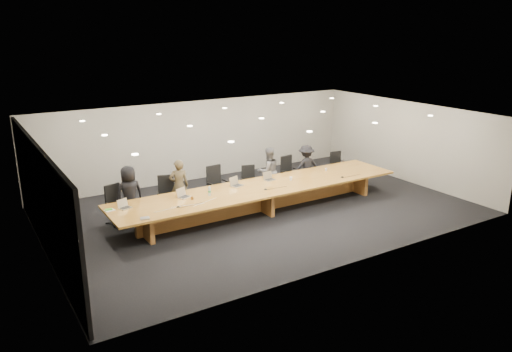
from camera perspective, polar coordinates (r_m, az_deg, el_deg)
The scene contains 28 objects.
ground at distance 14.83m, azimuth 0.61°, elevation -3.99°, with size 12.00×12.00×0.00m, color black.
back_wall at distance 17.81m, azimuth -6.28°, elevation 4.12°, with size 12.00×0.02×2.80m, color beige.
left_wall_panel at distance 12.43m, azimuth -23.22°, elevation -2.78°, with size 0.08×7.84×2.74m, color black.
conference_table at distance 14.66m, azimuth 0.62°, elevation -2.08°, with size 9.00×1.80×0.75m.
chair_far_left at distance 14.22m, azimuth -15.51°, elevation -3.15°, with size 0.57×0.57×1.12m, color black, non-canonical shape.
chair_left at distance 14.74m, azimuth -10.15°, elevation -2.10°, with size 0.57×0.57×1.11m, color black, non-canonical shape.
chair_mid_left at distance 15.31m, azimuth -4.35°, elevation -1.01°, with size 0.61×0.61×1.19m, color black, non-canonical shape.
chair_mid_right at distance 15.89m, azimuth -0.71°, elevation -0.62°, with size 0.52×0.52×1.02m, color black, non-canonical shape.
chair_right at distance 16.72m, azimuth 3.99°, elevation 0.41°, with size 0.58×0.58×1.14m, color black, non-canonical shape.
chair_far_right at distance 17.93m, azimuth 9.37°, elevation 1.14°, with size 0.52×0.52×1.02m, color black, non-canonical shape.
person_a at distance 14.24m, azimuth -14.27°, elevation -2.00°, with size 0.78×0.51×1.59m, color black.
person_b at distance 14.73m, azimuth -8.79°, elevation -1.11°, with size 0.57×0.38×1.57m, color #3E3421.
person_c at distance 16.10m, azimuth 1.42°, elevation 0.57°, with size 0.75×0.58×1.54m, color #525153.
person_d at distance 16.85m, azimuth 5.75°, elevation 1.09°, with size 0.95×0.55×1.47m, color black.
laptop_a at distance 13.25m, azimuth -14.74°, elevation -3.10°, with size 0.30×0.22×0.24m, color #BFB291, non-canonical shape.
laptop_b at distance 13.77m, azimuth -8.20°, elevation -1.92°, with size 0.33×0.24×0.26m, color #C8B499, non-canonical shape.
laptop_c at distance 14.60m, azimuth -2.16°, elevation -0.65°, with size 0.35×0.26×0.28m, color #B6A88B, non-canonical shape.
laptop_d at distance 15.18m, azimuth 1.60°, elevation -0.00°, with size 0.33×0.24×0.26m, color tan, non-canonical shape.
water_bottle at distance 13.84m, azimuth -5.34°, elevation -1.76°, with size 0.08×0.08×0.24m, color #ADBDB8.
amber_mug at distance 13.59m, azimuth -7.32°, elevation -2.51°, with size 0.07×0.07×0.09m, color brown.
paper_cup_near at distance 15.22m, azimuth 4.01°, elevation -0.30°, with size 0.09×0.09×0.10m, color silver.
paper_cup_far at distance 16.37m, azimuth 8.01°, elevation 0.75°, with size 0.07×0.07×0.08m, color silver.
notepad at distance 13.24m, azimuth -16.38°, elevation -3.77°, with size 0.24×0.19×0.01m, color silver.
lime_gadget at distance 13.24m, azimuth -16.49°, elevation -3.68°, with size 0.17×0.10×0.03m, color #54BB32.
av_box at distance 12.45m, azimuth -12.58°, elevation -4.74°, with size 0.22×0.17×0.03m, color #A1A1A5.
mic_left at distance 13.09m, azimuth -8.89°, elevation -3.48°, with size 0.11×0.11×0.03m, color black.
mic_center at distance 14.32m, azimuth 1.10°, elevation -1.51°, with size 0.11×0.11×0.03m, color black.
mic_right at distance 15.72m, azimuth 9.84°, elevation -0.10°, with size 0.12×0.12×0.03m, color black.
Camera 1 is at (-7.43, -11.74, 5.20)m, focal length 35.00 mm.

